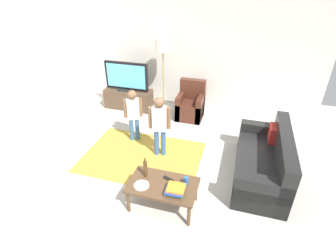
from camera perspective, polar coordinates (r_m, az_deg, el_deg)
name	(u,v)px	position (r m, az deg, el deg)	size (l,w,h in m)	color
ground	(158,175)	(4.70, -2.12, -10.44)	(7.80, 7.80, 0.00)	#B2ADA3
wall_back	(196,53)	(6.69, 6.08, 15.29)	(6.00, 0.12, 2.70)	silver
area_rug	(142,157)	(5.12, -5.59, -6.57)	(2.20, 1.60, 0.01)	#B28C33
tv_stand	(129,99)	(6.89, -8.47, 5.79)	(1.20, 0.44, 0.50)	#4C3828
tv	(127,77)	(6.65, -8.94, 10.46)	(1.10, 0.28, 0.71)	black
couch	(266,163)	(4.77, 20.37, -7.57)	(0.80, 1.80, 0.86)	black
armchair	(191,106)	(6.36, 4.91, 4.40)	(0.60, 0.60, 0.90)	#472319
floor_lamp	(163,49)	(6.29, -1.09, 16.29)	(0.36, 0.36, 1.78)	#262626
child_near_tv	(133,111)	(5.31, -7.53, 3.20)	(0.34, 0.22, 1.11)	#33598C
child_center	(160,122)	(4.78, -1.84, 0.96)	(0.40, 0.20, 1.21)	#33598C
coffee_table	(163,187)	(3.93, -1.13, -12.94)	(1.00, 0.60, 0.42)	#513823
book_stack	(175,190)	(3.73, 1.54, -13.63)	(0.28, 0.24, 0.11)	#388C4C
bottle	(145,169)	(3.96, -4.91, -9.13)	(0.06, 0.06, 0.32)	#4C3319
tv_remote	(168,179)	(3.97, 0.10, -11.33)	(0.17, 0.05, 0.02)	black
soda_can	(186,181)	(3.87, 3.93, -11.69)	(0.07, 0.07, 0.12)	#2659B2
plate	(142,185)	(3.89, -5.72, -12.62)	(0.22, 0.22, 0.02)	white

